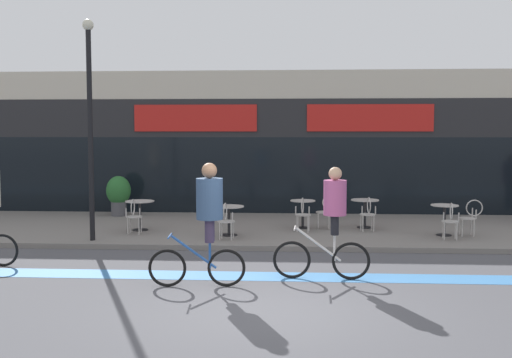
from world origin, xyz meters
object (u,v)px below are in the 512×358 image
Objects in this scene: cyclist_0 at (331,216)px; cafe_chair_1_near at (226,218)px; cafe_chair_3_near at (368,212)px; bistro_table_4 at (444,214)px; planter_pot at (119,193)px; cafe_chair_0_near at (134,214)px; bistro_table_0 at (140,209)px; cafe_chair_4_side at (470,215)px; cyclist_2 at (207,213)px; bistro_table_2 at (303,208)px; cafe_chair_2_side at (326,209)px; bistro_table_1 at (229,214)px; cafe_chair_2_near at (303,212)px; cafe_chair_4_near at (451,219)px; lamp_post at (90,114)px; bistro_table_3 at (365,208)px.

cafe_chair_1_near is at bearing -52.30° from cyclist_0.
bistro_table_4 is at bearing -108.46° from cafe_chair_3_near.
planter_pot is (-3.75, 3.92, 0.17)m from cafe_chair_1_near.
cafe_chair_0_near is at bearing -37.15° from cyclist_0.
bistro_table_0 is 6.48m from cyclist_0.
cafe_chair_1_near is at bearing -27.81° from bistro_table_0.
cyclist_2 reaches higher than cafe_chair_4_side.
bistro_table_0 reaches higher than bistro_table_2.
cyclist_0 is at bearing -167.40° from cyclist_2.
cafe_chair_4_side is (4.11, -0.93, -0.01)m from bistro_table_2.
cafe_chair_4_side is at bearing 165.38° from cafe_chair_2_side.
bistro_table_2 is at bearing -20.10° from planter_pot.
bistro_table_1 is 4.52m from cyclist_2.
bistro_table_1 is 2.77m from cafe_chair_2_side.
bistro_table_1 is 5.96m from cafe_chair_4_side.
bistro_table_0 is 4.24m from cafe_chair_2_near.
bistro_table_2 is 1.73m from cafe_chair_3_near.
bistro_table_4 is at bearing -76.22° from cafe_chair_1_near.
cafe_chair_4_near is 0.89m from cafe_chair_4_side.
cafe_chair_0_near reaches higher than bistro_table_4.
cafe_chair_3_near is 2.11m from cafe_chair_4_near.
planter_pot is 9.33m from cyclist_0.
cafe_chair_2_side and cafe_chair_4_side have the same top height.
bistro_table_0 is 2.71m from cafe_chair_1_near.
bistro_table_0 is at bearing -171.88° from bistro_table_2.
cyclist_2 is (-5.22, -4.17, 0.65)m from cafe_chair_4_near.
cafe_chair_2_side and cafe_chair_4_near have the same top height.
bistro_table_1 is 1.94m from cafe_chair_2_near.
lamp_post is (0.59, -4.15, 2.30)m from planter_pot.
cafe_chair_4_side is at bearing 3.02° from bistro_table_1.
bistro_table_4 is 0.37× the size of cyclist_0.
planter_pot is 0.59× the size of cyclist_0.
cafe_chair_4_side is (5.96, 0.94, 0.00)m from cafe_chair_1_near.
bistro_table_4 is 0.85× the size of cafe_chair_2_side.
cafe_chair_1_near and cafe_chair_4_side have the same top height.
cafe_chair_0_near is at bearing 179.65° from bistro_table_1.
cafe_chair_1_near is (2.40, -1.27, -0.04)m from bistro_table_0.
cafe_chair_0_near is 1.00× the size of cafe_chair_4_side.
cyclist_0 is (-1.24, -4.60, 0.52)m from cafe_chair_3_near.
cyclist_0 is (4.67, -3.83, 0.52)m from cafe_chair_0_near.
cafe_chair_2_near is 0.89m from cafe_chair_2_side.
planter_pot is (-7.26, 1.89, 0.14)m from bistro_table_3.
bistro_table_3 is 0.84× the size of cafe_chair_0_near.
cyclist_0 is at bearing 50.36° from cafe_chair_4_side.
cafe_chair_0_near is 7.73m from cafe_chair_4_near.
cafe_chair_2_side is at bearing -79.17° from cafe_chair_0_near.
bistro_table_1 is 0.98× the size of bistro_table_3.
cafe_chair_4_near is at bearing -24.11° from bistro_table_2.
cafe_chair_2_side is at bearing -18.23° from planter_pot.
cafe_chair_0_near is 6.06m from cyclist_0.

